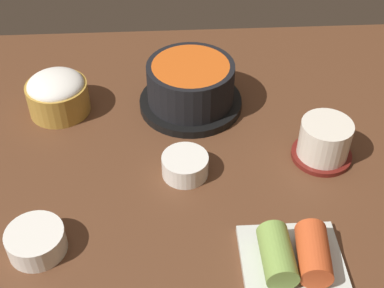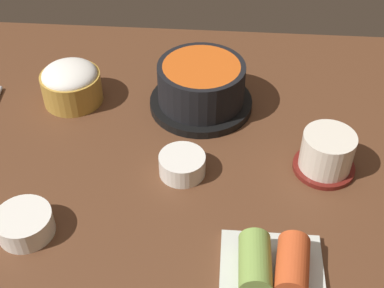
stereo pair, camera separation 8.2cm
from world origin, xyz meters
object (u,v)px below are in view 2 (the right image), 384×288
(tea_cup_with_saucer, at_px, (327,153))
(side_bowl_near, at_px, (25,223))
(banchan_cup_center, at_px, (182,164))
(rice_bowl, at_px, (71,83))
(stone_pot, at_px, (201,87))
(kimchi_plate, at_px, (273,269))

(tea_cup_with_saucer, distance_m, side_bowl_near, 0.45)
(tea_cup_with_saucer, distance_m, banchan_cup_center, 0.22)
(rice_bowl, bearing_deg, stone_pot, 0.07)
(rice_bowl, distance_m, kimchi_plate, 0.49)
(rice_bowl, bearing_deg, side_bowl_near, -88.38)
(stone_pot, distance_m, side_bowl_near, 0.37)
(rice_bowl, xyz_separation_m, side_bowl_near, (0.01, -0.30, -0.02))
(rice_bowl, distance_m, tea_cup_with_saucer, 0.45)
(banchan_cup_center, relative_size, side_bowl_near, 0.92)
(tea_cup_with_saucer, relative_size, banchan_cup_center, 1.34)
(stone_pot, xyz_separation_m, rice_bowl, (-0.23, -0.00, -0.00))
(rice_bowl, height_order, side_bowl_near, rice_bowl)
(tea_cup_with_saucer, bearing_deg, side_bowl_near, -159.54)
(rice_bowl, height_order, banchan_cup_center, rice_bowl)
(banchan_cup_center, bearing_deg, kimchi_plate, -54.20)
(banchan_cup_center, distance_m, side_bowl_near, 0.24)
(rice_bowl, bearing_deg, banchan_cup_center, -38.53)
(stone_pot, height_order, side_bowl_near, stone_pot)
(stone_pot, distance_m, tea_cup_with_saucer, 0.25)
(rice_bowl, xyz_separation_m, kimchi_plate, (0.34, -0.35, -0.02))
(kimchi_plate, bearing_deg, stone_pot, 107.89)
(stone_pot, bearing_deg, side_bowl_near, -126.28)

